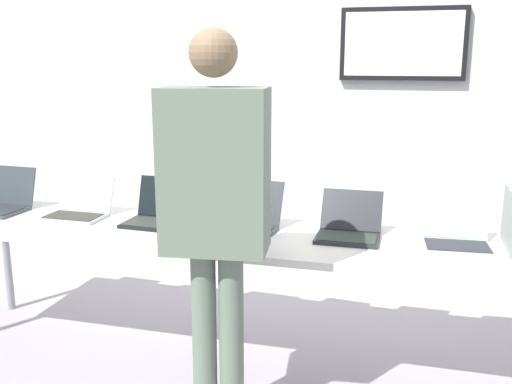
{
  "coord_description": "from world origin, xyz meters",
  "views": [
    {
      "loc": [
        0.88,
        -2.86,
        1.67
      ],
      "look_at": [
        0.08,
        0.13,
        0.95
      ],
      "focal_mm": 40.46,
      "sensor_mm": 36.0,
      "label": 1
    }
  ],
  "objects": [
    {
      "name": "ground",
      "position": [
        0.0,
        0.0,
        -0.02
      ],
      "size": [
        8.0,
        8.0,
        0.04
      ],
      "primitive_type": "cube",
      "color": "#9D95A0"
    },
    {
      "name": "back_wall",
      "position": [
        0.02,
        1.13,
        1.34
      ],
      "size": [
        8.0,
        0.11,
        2.66
      ],
      "color": "silver",
      "rests_on": "ground"
    },
    {
      "name": "workbench",
      "position": [
        0.0,
        0.0,
        0.7
      ],
      "size": [
        3.57,
        0.7,
        0.75
      ],
      "color": "silver",
      "rests_on": "ground"
    },
    {
      "name": "laptop_station_0",
      "position": [
        -1.53,
        0.08,
        0.81
      ],
      "size": [
        0.33,
        0.34,
        0.26
      ],
      "color": "#343B40",
      "rests_on": "workbench"
    },
    {
      "name": "laptop_station_1",
      "position": [
        -1.0,
        0.08,
        0.8
      ],
      "size": [
        0.35,
        0.31,
        0.23
      ],
      "color": "#AEB6B5",
      "rests_on": "workbench"
    },
    {
      "name": "laptop_station_2",
      "position": [
        -0.46,
        0.07,
        0.81
      ],
      "size": [
        0.39,
        0.33,
        0.25
      ],
      "color": "black",
      "rests_on": "workbench"
    },
    {
      "name": "laptop_station_3",
      "position": [
        0.05,
        0.06,
        0.81
      ],
      "size": [
        0.35,
        0.38,
        0.25
      ],
      "color": "#33343A",
      "rests_on": "workbench"
    },
    {
      "name": "laptop_station_4",
      "position": [
        0.6,
        0.08,
        0.8
      ],
      "size": [
        0.33,
        0.35,
        0.22
      ],
      "color": "#25262C",
      "rests_on": "workbench"
    },
    {
      "name": "laptop_station_5",
      "position": [
        1.14,
        0.08,
        0.81
      ],
      "size": [
        0.35,
        0.35,
        0.24
      ],
      "color": "#B0B5B2",
      "rests_on": "workbench"
    },
    {
      "name": "person",
      "position": [
        0.11,
        -0.62,
        1.09
      ],
      "size": [
        0.49,
        0.63,
        1.79
      ],
      "color": "slate",
      "rests_on": "ground"
    }
  ]
}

